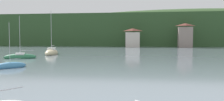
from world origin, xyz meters
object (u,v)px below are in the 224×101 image
shore_building_westcentral (185,36)px  sailboat_far_2 (20,57)px  sailboat_far_3 (52,52)px  sailboat_mid_9 (10,66)px  shore_building_west (133,38)px

shore_building_westcentral → sailboat_far_2: shore_building_westcentral is taller
sailboat_far_3 → sailboat_mid_9: sailboat_far_3 is taller
sailboat_mid_9 → sailboat_far_3: bearing=-130.0°
shore_building_west → sailboat_far_3: bearing=-112.2°
sailboat_far_2 → shore_building_westcentral: bearing=-148.8°
shore_building_west → shore_building_westcentral: bearing=-0.2°
shore_building_west → shore_building_westcentral: 21.35m
shore_building_west → sailboat_mid_9: (-13.77, -67.53, -3.60)m
shore_building_west → sailboat_mid_9: size_ratio=1.24×
sailboat_far_2 → sailboat_far_3: bearing=-121.2°
shore_building_westcentral → shore_building_west: bearing=179.8°
sailboat_far_2 → sailboat_far_3: 11.17m
shore_building_westcentral → sailboat_far_2: (-40.94, -54.59, -4.49)m
sailboat_far_2 → sailboat_mid_9: bearing=92.5°
shore_building_west → shore_building_westcentral: (21.33, -0.07, 0.98)m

